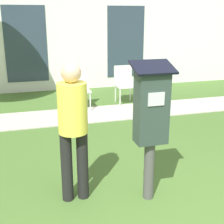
{
  "coord_description": "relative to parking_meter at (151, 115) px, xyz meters",
  "views": [
    {
      "loc": [
        -1.51,
        -2.09,
        2.04
      ],
      "look_at": [
        -0.64,
        0.98,
        1.05
      ],
      "focal_mm": 50.0,
      "sensor_mm": 36.0,
      "label": 1
    }
  ],
  "objects": [
    {
      "name": "sidewalk",
      "position": [
        0.23,
        3.29,
        -1.01
      ],
      "size": [
        12.0,
        1.1,
        0.02
      ],
      "color": "#B7B2A8",
      "rests_on": "ground"
    },
    {
      "name": "outdoor_chair_left",
      "position": [
        -0.11,
        3.83,
        -0.49
      ],
      "size": [
        0.44,
        0.44,
        0.9
      ],
      "rotation": [
        0.0,
        0.0,
        0.24
      ],
      "color": "silver",
      "rests_on": "ground"
    },
    {
      "name": "person_standing",
      "position": [
        -0.82,
        0.22,
        -0.09
      ],
      "size": [
        0.32,
        0.32,
        1.58
      ],
      "rotation": [
        0.0,
        0.0,
        0.58
      ],
      "color": "black",
      "rests_on": "ground"
    },
    {
      "name": "outdoor_chair_middle",
      "position": [
        1.01,
        4.02,
        -0.49
      ],
      "size": [
        0.44,
        0.44,
        0.9
      ],
      "rotation": [
        0.0,
        0.0,
        -0.1
      ],
      "color": "silver",
      "rests_on": "ground"
    },
    {
      "name": "parking_meter",
      "position": [
        0.0,
        0.0,
        0.0
      ],
      "size": [
        0.44,
        0.31,
        1.59
      ],
      "color": "#4C4C4C",
      "rests_on": "ground"
    },
    {
      "name": "building_facade",
      "position": [
        0.23,
        5.93,
        0.58
      ],
      "size": [
        10.0,
        0.26,
        3.2
      ],
      "color": "white",
      "rests_on": "ground"
    }
  ]
}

